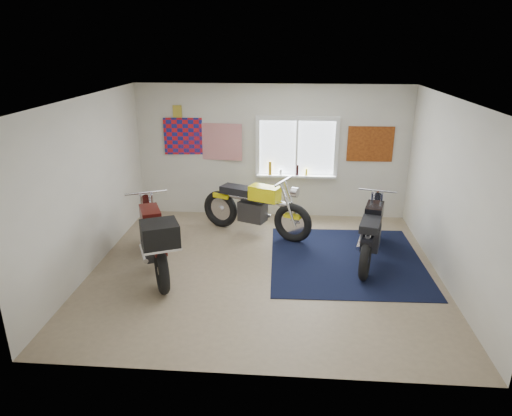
# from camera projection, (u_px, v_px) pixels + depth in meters

# --- Properties ---
(ground) EXTENTS (5.50, 5.50, 0.00)m
(ground) POSITION_uv_depth(u_px,v_px,m) (264.00, 269.00, 7.38)
(ground) COLOR #9E896B
(ground) RESTS_ON ground
(room_shell) EXTENTS (5.50, 5.50, 5.50)m
(room_shell) POSITION_uv_depth(u_px,v_px,m) (265.00, 171.00, 6.81)
(room_shell) COLOR white
(room_shell) RESTS_ON ground
(navy_rug) EXTENTS (2.57, 2.67, 0.01)m
(navy_rug) POSITION_uv_depth(u_px,v_px,m) (346.00, 260.00, 7.67)
(navy_rug) COLOR black
(navy_rug) RESTS_ON ground
(window_assembly) EXTENTS (1.66, 0.17, 1.26)m
(window_assembly) POSITION_uv_depth(u_px,v_px,m) (297.00, 152.00, 9.18)
(window_assembly) COLOR white
(window_assembly) RESTS_ON room_shell
(oil_bottles) EXTENTS (0.80, 0.07, 0.28)m
(oil_bottles) POSITION_uv_depth(u_px,v_px,m) (284.00, 170.00, 9.26)
(oil_bottles) COLOR #956C15
(oil_bottles) RESTS_ON window_assembly
(flag_display) EXTENTS (1.60, 0.10, 1.17)m
(flag_display) POSITION_uv_depth(u_px,v_px,m) (177.00, 111.00, 9.10)
(flag_display) COLOR red
(flag_display) RESTS_ON room_shell
(triumph_poster) EXTENTS (0.90, 0.03, 0.70)m
(triumph_poster) POSITION_uv_depth(u_px,v_px,m) (370.00, 144.00, 9.03)
(triumph_poster) COLOR #A54C14
(triumph_poster) RESTS_ON room_shell
(yellow_triumph) EXTENTS (2.15, 1.08, 1.15)m
(yellow_triumph) POSITION_uv_depth(u_px,v_px,m) (255.00, 208.00, 8.57)
(yellow_triumph) COLOR black
(yellow_triumph) RESTS_ON ground
(black_chrome_bike) EXTENTS (0.80, 2.06, 1.08)m
(black_chrome_bike) POSITION_uv_depth(u_px,v_px,m) (371.00, 233.00, 7.55)
(black_chrome_bike) COLOR black
(black_chrome_bike) RESTS_ON navy_rug
(maroon_tourer) EXTENTS (1.23, 2.18, 1.15)m
(maroon_tourer) POSITION_uv_depth(u_px,v_px,m) (155.00, 239.00, 7.02)
(maroon_tourer) COLOR black
(maroon_tourer) RESTS_ON ground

